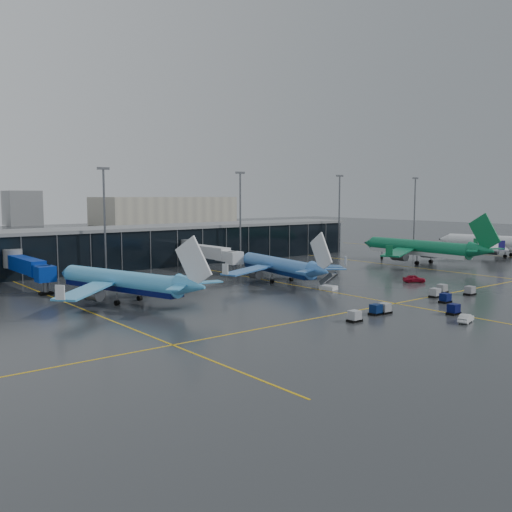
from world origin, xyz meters
TOP-DOWN VIEW (x-y plane):
  - ground at (0.00, 0.00)m, footprint 600.00×600.00m
  - terminal_pier at (0.00, 62.00)m, footprint 142.00×17.00m
  - jet_bridges at (-35.00, 42.99)m, footprint 94.00×27.50m
  - flood_masts at (5.00, 50.00)m, footprint 203.00×0.50m
  - distant_hangars at (49.94, 270.08)m, footprint 260.00×71.00m
  - taxi_lines at (10.00, 10.61)m, footprint 220.00×120.00m
  - airliner_arkefly at (-26.92, 16.74)m, footprint 42.92×46.17m
  - airliner_klm_near at (11.06, 17.87)m, footprint 37.40×41.02m
  - airliner_aer_lingus at (63.84, 18.82)m, footprint 41.24×46.45m
  - airliner_ba at (99.07, 13.27)m, footprint 46.85×51.11m
  - baggage_carts at (12.05, -19.28)m, footprint 37.01×14.36m
  - mobile_airstair at (11.62, 2.80)m, footprint 2.81×3.58m
  - service_van_red at (33.09, -2.29)m, footprint 4.94×4.61m
  - service_van_white at (5.92, -31.15)m, footprint 4.25×2.44m

SIDE VIEW (x-z plane):
  - ground at x=0.00m, z-range 0.00..0.00m
  - taxi_lines at x=10.00m, z-range 0.00..0.02m
  - service_van_white at x=5.92m, z-range 0.00..1.32m
  - baggage_carts at x=12.05m, z-range -0.09..1.61m
  - mobile_airstair at x=11.62m, z-range -0.95..2.49m
  - service_van_red at x=33.09m, z-range 0.00..1.65m
  - jet_bridges at x=-35.00m, z-range 0.95..8.15m
  - terminal_pier at x=0.00m, z-range 0.07..10.77m
  - airliner_klm_near at x=11.06m, z-range 0.00..11.13m
  - airliner_arkefly at x=-26.92m, z-range 0.00..11.83m
  - airliner_ba at x=99.07m, z-range 0.00..13.64m
  - airliner_aer_lingus at x=63.84m, z-range 0.00..13.75m
  - distant_hangars at x=49.94m, z-range -2.21..19.79m
  - flood_masts at x=5.00m, z-range 1.06..26.56m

